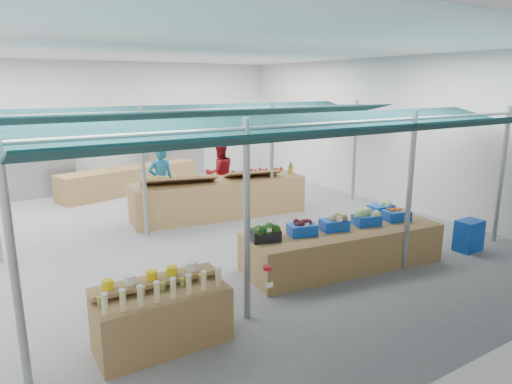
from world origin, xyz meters
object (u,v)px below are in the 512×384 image
veg_counter (343,247)px  crate_stack (469,236)px  bottle_shelf (161,315)px  fruit_counter (220,198)px  vendor_left (161,180)px  vendor_right (220,173)px

veg_counter → crate_stack: size_ratio=5.86×
bottle_shelf → fruit_counter: bearing=56.1°
veg_counter → vendor_left: 5.66m
fruit_counter → crate_stack: bearing=-50.6°
vendor_left → fruit_counter: bearing=144.6°
bottle_shelf → veg_counter: 4.05m
vendor_right → veg_counter: bearing=95.1°
bottle_shelf → veg_counter: (3.97, 0.77, -0.05)m
crate_stack → vendor_left: (-4.43, 6.21, 0.59)m
fruit_counter → crate_stack: size_ratio=6.97×
veg_counter → vendor_right: size_ratio=2.10×
vendor_right → vendor_left: bearing=7.1°
fruit_counter → crate_stack: fruit_counter is taller
veg_counter → fruit_counter: 4.32m
veg_counter → fruit_counter: fruit_counter is taller
fruit_counter → vendor_left: vendor_left is taller
fruit_counter → vendor_left: 1.68m
bottle_shelf → crate_stack: (6.79, -0.04, -0.10)m
bottle_shelf → crate_stack: bottle_shelf is taller
fruit_counter → vendor_left: (-1.20, 1.10, 0.43)m
bottle_shelf → vendor_left: bearing=70.3°
vendor_left → veg_counter: bearing=113.8°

